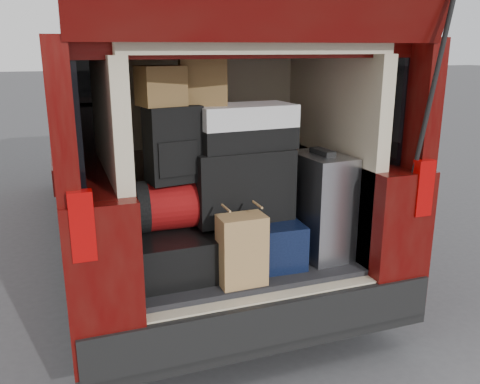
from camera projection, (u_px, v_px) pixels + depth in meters
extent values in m
plane|color=#3D3D40|center=(247.00, 355.00, 2.96)|extent=(80.00, 80.00, 0.00)
cylinder|color=black|center=(91.00, 298.00, 2.96)|extent=(0.24, 0.64, 0.64)
cylinder|color=black|center=(337.00, 259.00, 3.51)|extent=(0.24, 0.64, 0.64)
cylinder|color=black|center=(69.00, 173.00, 5.94)|extent=(0.24, 0.64, 0.64)
cylinder|color=black|center=(203.00, 162.00, 6.48)|extent=(0.24, 0.64, 0.64)
cube|color=black|center=(168.00, 210.00, 4.76)|extent=(1.90, 4.85, 0.08)
cube|color=#4D0303|center=(76.00, 171.00, 4.38)|extent=(0.33, 4.85, 0.80)
cube|color=#4D0303|center=(246.00, 158.00, 4.90)|extent=(0.33, 4.85, 0.80)
cube|color=#4D0303|center=(161.00, 48.00, 4.36)|extent=(1.82, 4.46, 0.10)
cube|color=black|center=(57.00, 85.00, 4.06)|extent=(0.12, 4.25, 0.68)
cube|color=black|center=(260.00, 80.00, 4.64)|extent=(0.12, 4.25, 0.68)
cube|color=black|center=(267.00, 318.00, 2.59)|extent=(1.86, 0.16, 0.22)
cube|color=#990505|center=(82.00, 226.00, 2.10)|extent=(0.10, 0.06, 0.30)
cube|color=#990505|center=(422.00, 188.00, 2.67)|extent=(0.10, 0.06, 0.30)
cube|color=black|center=(231.00, 255.00, 3.07)|extent=(1.24, 1.05, 0.06)
cube|color=#BBAB90|center=(112.00, 166.00, 2.68)|extent=(0.08, 1.05, 1.15)
cube|color=#BBAB90|center=(332.00, 150.00, 3.12)|extent=(0.08, 1.05, 1.15)
cube|color=#BBAB90|center=(203.00, 141.00, 3.40)|extent=(1.34, 0.06, 1.15)
cube|color=#BBAB90|center=(230.00, 48.00, 2.73)|extent=(1.34, 1.05, 0.06)
cylinder|color=black|center=(442.00, 65.00, 2.43)|extent=(0.02, 0.90, 0.76)
cube|color=black|center=(231.00, 292.00, 3.13)|extent=(1.24, 1.05, 0.55)
cube|color=black|center=(171.00, 249.00, 2.78)|extent=(0.43, 0.58, 0.23)
cube|color=black|center=(251.00, 237.00, 2.93)|extent=(0.50, 0.60, 0.25)
cube|color=silver|center=(320.00, 205.00, 2.94)|extent=(0.28, 0.42, 0.60)
cube|color=#AD814E|center=(242.00, 250.00, 2.59)|extent=(0.24, 0.15, 0.37)
cube|color=maroon|center=(174.00, 204.00, 2.74)|extent=(0.42, 0.28, 0.27)
cube|color=black|center=(240.00, 183.00, 2.84)|extent=(0.56, 0.35, 0.40)
cube|color=black|center=(173.00, 144.00, 2.62)|extent=(0.30, 0.21, 0.40)
cube|color=silver|center=(244.00, 127.00, 2.76)|extent=(0.55, 0.31, 0.24)
cube|color=brown|center=(161.00, 86.00, 2.54)|extent=(0.25, 0.22, 0.20)
cube|color=brown|center=(202.00, 82.00, 2.68)|extent=(0.27, 0.24, 0.24)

